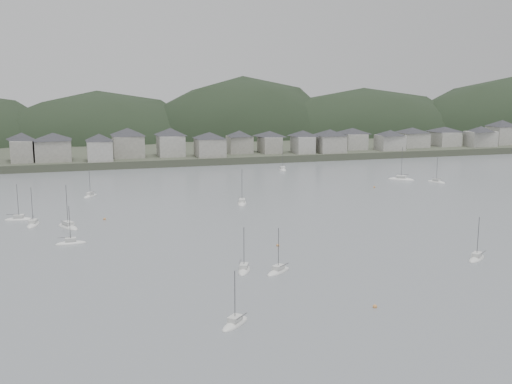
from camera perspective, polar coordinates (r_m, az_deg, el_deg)
name	(u,v)px	position (r m, az deg, el deg)	size (l,w,h in m)	color
ground	(400,319)	(94.14, 13.36, -11.52)	(900.00, 900.00, 0.00)	slate
far_shore_land	(153,137)	(374.50, -9.65, 5.12)	(900.00, 250.00, 3.00)	#383D2D
forested_ridge	(167,163)	(351.30, -8.29, 2.72)	(851.55, 103.94, 102.57)	black
waterfront_town	(295,139)	(276.87, 3.68, 4.93)	(451.48, 28.46, 12.92)	gray
moored_fleet	(225,226)	(147.20, -2.96, -3.20)	(258.75, 177.68, 12.99)	silver
mooring_buoys	(398,236)	(141.32, 13.16, -4.05)	(139.38, 121.88, 0.70)	#D18945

